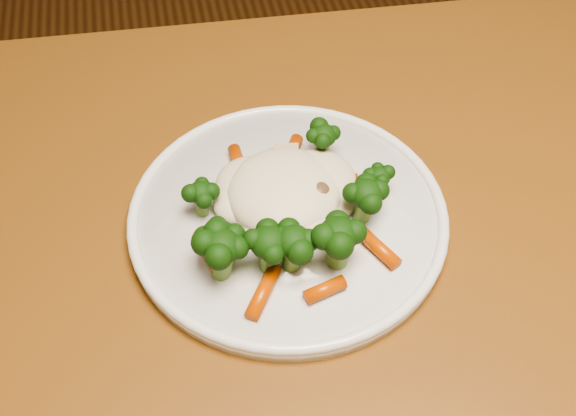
% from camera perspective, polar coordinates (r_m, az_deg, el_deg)
% --- Properties ---
extents(dining_table, '(1.16, 0.81, 0.75)m').
position_cam_1_polar(dining_table, '(0.70, 7.03, -10.11)').
color(dining_table, brown).
rests_on(dining_table, ground).
extents(plate, '(0.28, 0.28, 0.01)m').
position_cam_1_polar(plate, '(0.63, 0.00, -0.80)').
color(plate, white).
rests_on(plate, dining_table).
extents(meal, '(0.19, 0.19, 0.05)m').
position_cam_1_polar(meal, '(0.60, -0.13, -0.03)').
color(meal, beige).
rests_on(meal, plate).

